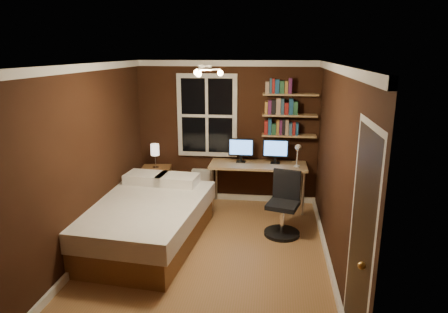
# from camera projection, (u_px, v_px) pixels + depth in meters

# --- Properties ---
(floor) EXTENTS (4.20, 4.20, 0.00)m
(floor) POSITION_uv_depth(u_px,v_px,m) (209.00, 254.00, 5.39)
(floor) COLOR olive
(floor) RESTS_ON ground
(wall_back) EXTENTS (3.20, 0.04, 2.50)m
(wall_back) POSITION_uv_depth(u_px,v_px,m) (227.00, 133.00, 7.08)
(wall_back) COLOR black
(wall_back) RESTS_ON ground
(wall_left) EXTENTS (0.04, 4.20, 2.50)m
(wall_left) POSITION_uv_depth(u_px,v_px,m) (88.00, 161.00, 5.26)
(wall_left) COLOR black
(wall_left) RESTS_ON ground
(wall_right) EXTENTS (0.04, 4.20, 2.50)m
(wall_right) POSITION_uv_depth(u_px,v_px,m) (337.00, 170.00, 4.87)
(wall_right) COLOR black
(wall_right) RESTS_ON ground
(ceiling) EXTENTS (3.20, 4.20, 0.02)m
(ceiling) POSITION_uv_depth(u_px,v_px,m) (206.00, 64.00, 4.75)
(ceiling) COLOR white
(ceiling) RESTS_ON wall_back
(window) EXTENTS (1.06, 0.06, 1.46)m
(window) POSITION_uv_depth(u_px,v_px,m) (207.00, 116.00, 7.01)
(window) COLOR silver
(window) RESTS_ON wall_back
(door) EXTENTS (0.03, 0.82, 2.05)m
(door) POSITION_uv_depth(u_px,v_px,m) (360.00, 246.00, 3.45)
(door) COLOR black
(door) RESTS_ON ground
(door_knob) EXTENTS (0.06, 0.06, 0.06)m
(door_knob) POSITION_uv_depth(u_px,v_px,m) (362.00, 266.00, 3.17)
(door_knob) COLOR gold
(door_knob) RESTS_ON door
(ceiling_fixture) EXTENTS (0.44, 0.44, 0.18)m
(ceiling_fixture) POSITION_uv_depth(u_px,v_px,m) (205.00, 73.00, 4.68)
(ceiling_fixture) COLOR beige
(ceiling_fixture) RESTS_ON ceiling
(bookshelf_lower) EXTENTS (0.92, 0.22, 0.03)m
(bookshelf_lower) POSITION_uv_depth(u_px,v_px,m) (289.00, 135.00, 6.83)
(bookshelf_lower) COLOR #9A714A
(bookshelf_lower) RESTS_ON wall_back
(books_row_lower) EXTENTS (0.60, 0.16, 0.23)m
(books_row_lower) POSITION_uv_depth(u_px,v_px,m) (289.00, 128.00, 6.80)
(books_row_lower) COLOR maroon
(books_row_lower) RESTS_ON bookshelf_lower
(bookshelf_middle) EXTENTS (0.92, 0.22, 0.03)m
(bookshelf_middle) POSITION_uv_depth(u_px,v_px,m) (290.00, 115.00, 6.74)
(bookshelf_middle) COLOR #9A714A
(bookshelf_middle) RESTS_ON wall_back
(books_row_middle) EXTENTS (0.48, 0.16, 0.23)m
(books_row_middle) POSITION_uv_depth(u_px,v_px,m) (290.00, 108.00, 6.71)
(books_row_middle) COLOR navy
(books_row_middle) RESTS_ON bookshelf_middle
(bookshelf_upper) EXTENTS (0.92, 0.22, 0.03)m
(bookshelf_upper) POSITION_uv_depth(u_px,v_px,m) (291.00, 94.00, 6.66)
(bookshelf_upper) COLOR #9A714A
(bookshelf_upper) RESTS_ON wall_back
(books_row_upper) EXTENTS (0.42, 0.16, 0.23)m
(books_row_upper) POSITION_uv_depth(u_px,v_px,m) (291.00, 87.00, 6.62)
(books_row_upper) COLOR #265938
(books_row_upper) RESTS_ON bookshelf_upper
(bed) EXTENTS (1.81, 2.38, 0.76)m
(bed) POSITION_uv_depth(u_px,v_px,m) (142.00, 220.00, 5.65)
(bed) COLOR brown
(bed) RESTS_ON ground
(nightstand) EXTENTS (0.57, 0.57, 0.63)m
(nightstand) POSITION_uv_depth(u_px,v_px,m) (156.00, 185.00, 7.20)
(nightstand) COLOR brown
(nightstand) RESTS_ON ground
(bedside_lamp) EXTENTS (0.15, 0.15, 0.43)m
(bedside_lamp) POSITION_uv_depth(u_px,v_px,m) (155.00, 156.00, 7.07)
(bedside_lamp) COLOR silver
(bedside_lamp) RESTS_ON nightstand
(radiator) EXTENTS (0.38, 0.13, 0.57)m
(radiator) POSITION_uv_depth(u_px,v_px,m) (203.00, 185.00, 7.28)
(radiator) COLOR silver
(radiator) RESTS_ON ground
(desk) EXTENTS (1.65, 0.62, 0.78)m
(desk) POSITION_uv_depth(u_px,v_px,m) (258.00, 167.00, 6.83)
(desk) COLOR #9A714A
(desk) RESTS_ON ground
(monitor_left) EXTENTS (0.44, 0.12, 0.42)m
(monitor_left) POSITION_uv_depth(u_px,v_px,m) (241.00, 150.00, 6.88)
(monitor_left) COLOR black
(monitor_left) RESTS_ON desk
(monitor_right) EXTENTS (0.44, 0.12, 0.42)m
(monitor_right) POSITION_uv_depth(u_px,v_px,m) (276.00, 151.00, 6.81)
(monitor_right) COLOR black
(monitor_right) RESTS_ON desk
(desk_lamp) EXTENTS (0.14, 0.32, 0.44)m
(desk_lamp) POSITION_uv_depth(u_px,v_px,m) (298.00, 155.00, 6.52)
(desk_lamp) COLOR silver
(desk_lamp) RESTS_ON desk
(office_chair) EXTENTS (0.53, 0.53, 0.96)m
(office_chair) POSITION_uv_depth(u_px,v_px,m) (283.00, 211.00, 5.89)
(office_chair) COLOR black
(office_chair) RESTS_ON ground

